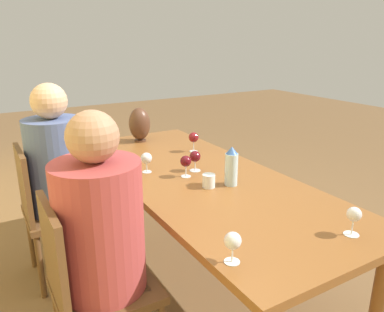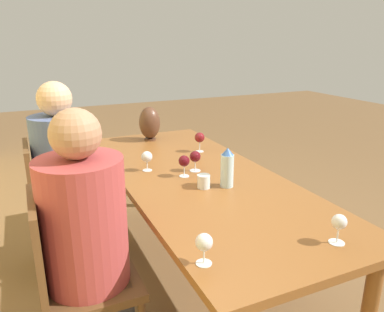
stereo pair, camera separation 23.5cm
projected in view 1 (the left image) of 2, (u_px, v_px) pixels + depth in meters
ground_plane at (198, 276)px, 2.54m from camera, size 14.00×14.00×0.00m
dining_table at (199, 186)px, 2.34m from camera, size 2.26×0.92×0.73m
water_bottle at (231, 167)px, 2.13m from camera, size 0.07×0.07×0.23m
water_tumbler at (209, 181)px, 2.12m from camera, size 0.07×0.07×0.08m
vase at (140, 124)px, 3.02m from camera, size 0.17×0.17×0.28m
wine_glass_0 at (354, 215)px, 1.59m from camera, size 0.07×0.07×0.13m
wine_glass_1 at (146, 159)px, 2.34m from camera, size 0.07×0.07×0.13m
wine_glass_2 at (186, 162)px, 2.26m from camera, size 0.07×0.07×0.13m
wine_glass_3 at (233, 242)px, 1.39m from camera, size 0.07×0.07×0.13m
wine_glass_4 at (195, 157)px, 2.36m from camera, size 0.07×0.07×0.13m
wine_glass_5 at (194, 138)px, 2.76m from camera, size 0.07×0.07×0.15m
chair_near at (89, 285)px, 1.66m from camera, size 0.44×0.44×0.91m
chair_far at (50, 208)px, 2.40m from camera, size 0.44×0.44×0.91m
person_near at (105, 244)px, 1.64m from camera, size 0.38×0.38×1.27m
person_far at (60, 178)px, 2.38m from camera, size 0.35×0.35×1.29m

